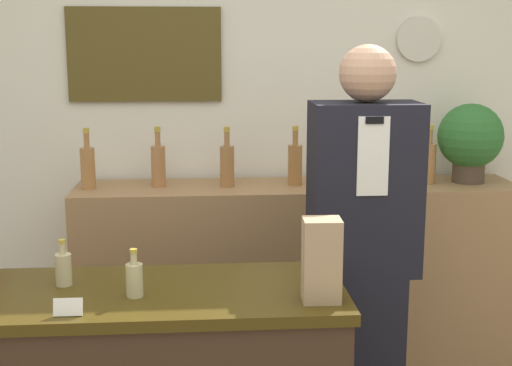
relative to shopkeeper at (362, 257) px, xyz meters
name	(u,v)px	position (x,y,z in m)	size (l,w,h in m)	color
back_wall	(245,115)	(-0.42, 1.04, 0.49)	(5.20, 0.09, 2.70)	silver
back_shelf	(296,280)	(-0.17, 0.76, -0.36)	(2.27, 0.45, 1.02)	#9E754C
shopkeeper	(362,257)	(0.00, 0.00, 0.00)	(0.44, 0.27, 1.74)	black
potted_plant	(470,138)	(0.73, 0.77, 0.38)	(0.34, 0.34, 0.41)	#4C3D2D
paper_bag	(322,260)	(-0.27, -0.58, 0.18)	(0.13, 0.11, 0.28)	tan
tape_dispenser	(328,294)	(-0.25, -0.58, 0.06)	(0.09, 0.06, 0.07)	#1E4799
price_card_right	(68,307)	(-1.08, -0.65, 0.07)	(0.09, 0.02, 0.06)	white
counter_bottle_1	(63,268)	(-1.15, -0.37, 0.10)	(0.06, 0.06, 0.17)	tan
counter_bottle_2	(134,279)	(-0.89, -0.50, 0.10)	(0.06, 0.06, 0.17)	tan
shelf_bottle_0	(88,166)	(-1.23, 0.75, 0.27)	(0.07, 0.07, 0.31)	#A36E3D
shelf_bottle_1	(158,164)	(-0.88, 0.78, 0.27)	(0.07, 0.07, 0.31)	#A26C3F
shelf_bottle_2	(227,164)	(-0.53, 0.75, 0.27)	(0.07, 0.07, 0.31)	#9C693C
shelf_bottle_3	(295,163)	(-0.18, 0.76, 0.27)	(0.07, 0.07, 0.31)	#9A6837
shelf_bottle_4	(363,163)	(0.16, 0.75, 0.27)	(0.07, 0.07, 0.31)	#9A6633
shelf_bottle_5	(429,162)	(0.51, 0.75, 0.27)	(0.07, 0.07, 0.31)	#9D6D3C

